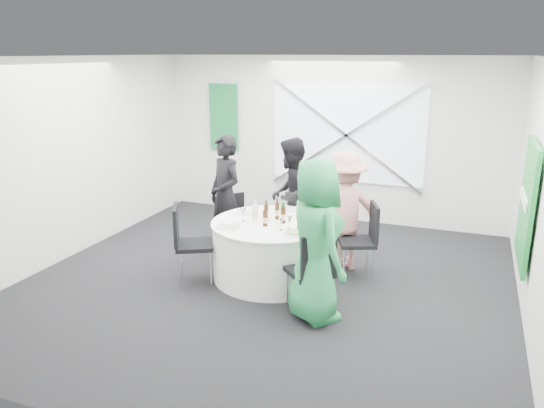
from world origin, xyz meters
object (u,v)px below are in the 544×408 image
(green_water_bottle, at_px, (283,213))
(chair_front_left, at_px, (187,238))
(person_man_back_left, at_px, (225,195))
(clear_water_bottle, at_px, (255,212))
(chair_front_right, at_px, (313,267))
(person_man_back, at_px, (291,195))
(person_woman_pink, at_px, (344,211))
(chair_back_right, at_px, (364,235))
(chair_back_left, at_px, (236,219))
(person_woman_green, at_px, (316,241))
(banquet_table, at_px, (272,250))
(chair_back, at_px, (302,210))

(green_water_bottle, bearing_deg, chair_front_left, -152.64)
(person_man_back_left, xyz_separation_m, clear_water_bottle, (0.73, -0.63, -0.00))
(person_man_back_left, bearing_deg, chair_front_right, -6.03)
(person_man_back, distance_m, person_woman_pink, 1.01)
(chair_back_right, bearing_deg, person_man_back_left, -117.07)
(person_man_back_left, relative_size, person_woman_pink, 1.07)
(chair_back_left, height_order, clear_water_bottle, clear_water_bottle)
(chair_front_left, height_order, person_woman_pink, person_woman_pink)
(chair_back_right, relative_size, green_water_bottle, 3.38)
(chair_back_left, height_order, chair_front_left, chair_front_left)
(clear_water_bottle, bearing_deg, person_man_back, 84.05)
(person_man_back, xyz_separation_m, person_woman_green, (0.94, -1.92, 0.06))
(chair_front_right, bearing_deg, chair_back_right, -148.56)
(banquet_table, distance_m, clear_water_bottle, 0.54)
(banquet_table, xyz_separation_m, chair_front_left, (-0.96, -0.51, 0.22))
(chair_back, relative_size, clear_water_bottle, 3.77)
(person_woman_green, xyz_separation_m, green_water_bottle, (-0.69, 0.90, -0.03))
(banquet_table, relative_size, chair_back_right, 1.58)
(clear_water_bottle, bearing_deg, green_water_bottle, 9.24)
(person_woman_green, bearing_deg, chair_front_left, 35.09)
(chair_back_left, xyz_separation_m, person_man_back, (0.71, 0.38, 0.34))
(banquet_table, relative_size, person_man_back, 0.93)
(chair_back_right, relative_size, chair_front_right, 1.00)
(chair_front_left, distance_m, clear_water_bottle, 0.92)
(person_man_back_left, bearing_deg, person_man_back, 61.32)
(chair_back_right, distance_m, chair_front_left, 2.27)
(person_woman_pink, xyz_separation_m, person_woman_green, (0.04, -1.47, 0.09))
(person_man_back, distance_m, clear_water_bottle, 1.09)
(person_man_back_left, bearing_deg, chair_front_left, -56.73)
(person_man_back, distance_m, green_water_bottle, 1.06)
(chair_front_right, xyz_separation_m, chair_front_left, (-1.75, 0.29, 0.02))
(person_woman_pink, height_order, person_woman_green, person_woman_green)
(chair_front_right, bearing_deg, chair_back_left, -87.31)
(banquet_table, bearing_deg, chair_back_right, 22.06)
(banquet_table, distance_m, chair_back_left, 1.09)
(chair_back, bearing_deg, chair_back_right, -31.46)
(chair_front_right, xyz_separation_m, green_water_bottle, (-0.66, 0.86, 0.29))
(banquet_table, distance_m, person_man_back, 1.18)
(person_woman_pink, bearing_deg, clear_water_bottle, -6.65)
(chair_back_left, xyz_separation_m, person_man_back_left, (-0.13, -0.07, 0.37))
(chair_back_right, bearing_deg, chair_front_left, -87.14)
(chair_back, bearing_deg, chair_front_right, -67.07)
(chair_back, bearing_deg, chair_back_left, -150.95)
(person_man_back_left, height_order, person_woman_green, person_woman_green)
(person_woman_green, relative_size, green_water_bottle, 6.16)
(chair_back, distance_m, chair_front_right, 2.09)
(chair_back, distance_m, chair_back_left, 0.98)
(chair_back_right, bearing_deg, chair_back_left, -119.34)
(person_woman_pink, bearing_deg, person_man_back_left, -38.54)
(person_man_back, height_order, person_woman_green, person_woman_green)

